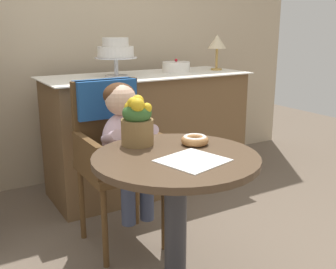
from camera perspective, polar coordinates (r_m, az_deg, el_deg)
back_wall at (r=3.36m, az=-16.39°, el=16.12°), size 4.80×0.10×2.70m
cafe_table at (r=1.81m, az=1.08°, el=-9.33°), size 0.72×0.72×0.72m
wicker_chair at (r=2.36m, az=-7.77°, el=-0.19°), size 0.42×0.45×0.95m
seated_child at (r=2.21m, az=-6.22°, el=-0.15°), size 0.27×0.32×0.73m
paper_napkin at (r=1.66m, az=3.50°, el=-3.66°), size 0.30×0.29×0.00m
donut_front at (r=1.88m, az=3.80°, el=-0.72°), size 0.13×0.13×0.04m
flower_vase at (r=1.86m, az=-4.37°, el=1.96°), size 0.15×0.15×0.23m
display_counter at (r=3.15m, az=-2.87°, el=0.35°), size 1.56×0.62×0.90m
tiered_cake_stand at (r=2.95m, az=-7.37°, el=11.57°), size 0.30×0.30×0.27m
round_layer_cake at (r=3.22m, az=1.14°, el=9.48°), size 0.22×0.22×0.11m
table_lamp at (r=3.38m, az=6.92°, el=12.64°), size 0.15×0.15×0.28m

